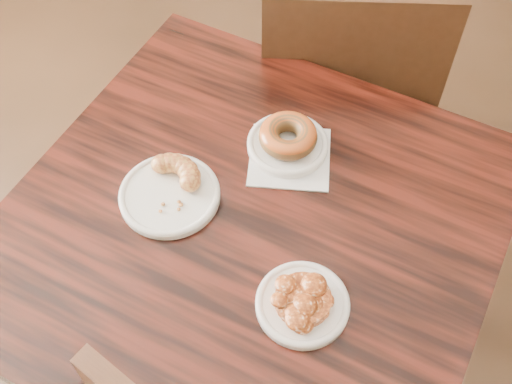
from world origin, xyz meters
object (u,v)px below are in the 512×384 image
(chair_far, at_px, (339,95))
(glazed_donut, at_px, (288,136))
(cruller_fragment, at_px, (168,188))
(cafe_table, at_px, (251,314))
(apple_fritter, at_px, (303,298))

(chair_far, xyz_separation_m, glazed_donut, (-0.03, -0.46, 0.33))
(chair_far, bearing_deg, cruller_fragment, 58.03)
(cafe_table, height_order, chair_far, chair_far)
(cafe_table, bearing_deg, glazed_donut, 94.56)
(chair_far, bearing_deg, glazed_donut, 72.01)
(cafe_table, xyz_separation_m, glazed_donut, (0.02, 0.18, 0.41))
(glazed_donut, bearing_deg, cafe_table, -96.28)
(chair_far, bearing_deg, apple_fritter, 81.54)
(cafe_table, bearing_deg, cruller_fragment, -172.73)
(chair_far, height_order, apple_fritter, chair_far)
(cruller_fragment, bearing_deg, chair_far, 72.20)
(glazed_donut, relative_size, cruller_fragment, 0.87)
(glazed_donut, bearing_deg, chair_far, 86.19)
(cafe_table, bearing_deg, chair_far, 96.34)
(chair_far, distance_m, apple_fritter, 0.83)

